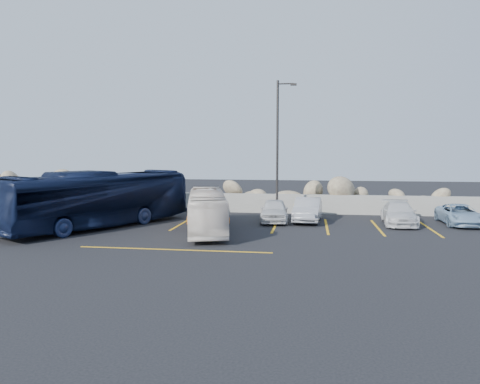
# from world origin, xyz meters

# --- Properties ---
(ground) EXTENTS (90.00, 90.00, 0.00)m
(ground) POSITION_xyz_m (0.00, 0.00, 0.00)
(ground) COLOR black
(ground) RESTS_ON ground
(seawall) EXTENTS (60.00, 0.40, 1.20)m
(seawall) POSITION_xyz_m (0.00, 12.00, 0.60)
(seawall) COLOR gray
(seawall) RESTS_ON ground
(riprap_pile) EXTENTS (54.00, 2.80, 2.60)m
(riprap_pile) POSITION_xyz_m (0.00, 13.20, 1.30)
(riprap_pile) COLOR #867158
(riprap_pile) RESTS_ON ground
(parking_lines) EXTENTS (18.16, 9.36, 0.01)m
(parking_lines) POSITION_xyz_m (4.64, 5.57, 0.01)
(parking_lines) COLOR gold
(parking_lines) RESTS_ON ground
(lamppost) EXTENTS (1.14, 0.18, 8.00)m
(lamppost) POSITION_xyz_m (2.56, 9.50, 4.30)
(lamppost) COLOR #282624
(lamppost) RESTS_ON ground
(vintage_bus) EXTENTS (3.39, 7.57, 2.05)m
(vintage_bus) POSITION_xyz_m (-0.60, 4.60, 1.03)
(vintage_bus) COLOR silver
(vintage_bus) RESTS_ON ground
(tour_coach) EXTENTS (7.25, 10.45, 2.94)m
(tour_coach) POSITION_xyz_m (-6.42, 4.96, 1.47)
(tour_coach) COLOR #0F1833
(tour_coach) RESTS_ON ground
(car_a) EXTENTS (1.74, 3.83, 1.27)m
(car_a) POSITION_xyz_m (2.44, 8.25, 0.64)
(car_a) COLOR silver
(car_a) RESTS_ON ground
(car_b) EXTENTS (1.69, 4.10, 1.32)m
(car_b) POSITION_xyz_m (4.30, 8.63, 0.66)
(car_b) COLOR #A8A8AC
(car_b) RESTS_ON ground
(car_c) EXTENTS (1.92, 4.21, 1.19)m
(car_c) POSITION_xyz_m (9.19, 8.29, 0.60)
(car_c) COLOR silver
(car_c) RESTS_ON ground
(car_d) EXTENTS (1.82, 3.94, 1.09)m
(car_d) POSITION_xyz_m (12.41, 8.65, 0.55)
(car_d) COLOR #86A4BF
(car_d) RESTS_ON ground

